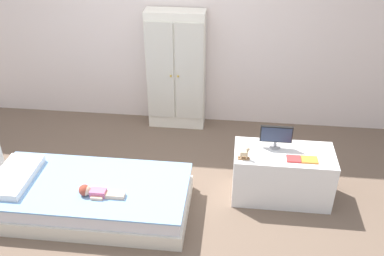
{
  "coord_description": "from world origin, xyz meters",
  "views": [
    {
      "loc": [
        0.73,
        -2.96,
        2.67
      ],
      "look_at": [
        0.36,
        0.37,
        0.59
      ],
      "focal_mm": 40.02,
      "sensor_mm": 36.0,
      "label": 1
    }
  ],
  "objects_px": {
    "bed": "(91,197)",
    "book_orange": "(309,160)",
    "tv_stand": "(282,174)",
    "tv_monitor": "(276,135)",
    "doll": "(93,192)",
    "rocking_horse_toy": "(245,153)",
    "book_red": "(294,159)",
    "wardrobe": "(176,71)"
  },
  "relations": [
    {
      "from": "tv_monitor",
      "to": "rocking_horse_toy",
      "type": "height_order",
      "value": "tv_monitor"
    },
    {
      "from": "tv_stand",
      "to": "tv_monitor",
      "type": "xyz_separation_m",
      "value": [
        -0.09,
        0.07,
        0.37
      ]
    },
    {
      "from": "doll",
      "to": "tv_stand",
      "type": "height_order",
      "value": "tv_stand"
    },
    {
      "from": "book_orange",
      "to": "bed",
      "type": "bearing_deg",
      "value": -171.39
    },
    {
      "from": "doll",
      "to": "tv_monitor",
      "type": "bearing_deg",
      "value": 21.31
    },
    {
      "from": "book_orange",
      "to": "doll",
      "type": "bearing_deg",
      "value": -166.85
    },
    {
      "from": "bed",
      "to": "book_orange",
      "type": "xyz_separation_m",
      "value": [
        1.89,
        0.29,
        0.36
      ]
    },
    {
      "from": "bed",
      "to": "doll",
      "type": "distance_m",
      "value": 0.25
    },
    {
      "from": "tv_monitor",
      "to": "book_red",
      "type": "bearing_deg",
      "value": -48.25
    },
    {
      "from": "doll",
      "to": "wardrobe",
      "type": "relative_size",
      "value": 0.28
    },
    {
      "from": "doll",
      "to": "rocking_horse_toy",
      "type": "xyz_separation_m",
      "value": [
        1.25,
        0.38,
        0.22
      ]
    },
    {
      "from": "tv_monitor",
      "to": "bed",
      "type": "bearing_deg",
      "value": -164.1
    },
    {
      "from": "doll",
      "to": "rocking_horse_toy",
      "type": "height_order",
      "value": "rocking_horse_toy"
    },
    {
      "from": "doll",
      "to": "tv_stand",
      "type": "xyz_separation_m",
      "value": [
        1.61,
        0.52,
        -0.08
      ]
    },
    {
      "from": "doll",
      "to": "book_orange",
      "type": "height_order",
      "value": "book_orange"
    },
    {
      "from": "bed",
      "to": "tv_stand",
      "type": "relative_size",
      "value": 1.96
    },
    {
      "from": "tv_monitor",
      "to": "book_orange",
      "type": "height_order",
      "value": "tv_monitor"
    },
    {
      "from": "wardrobe",
      "to": "tv_stand",
      "type": "distance_m",
      "value": 1.71
    },
    {
      "from": "bed",
      "to": "tv_stand",
      "type": "height_order",
      "value": "tv_stand"
    },
    {
      "from": "rocking_horse_toy",
      "to": "tv_monitor",
      "type": "bearing_deg",
      "value": 38.0
    },
    {
      "from": "rocking_horse_toy",
      "to": "book_orange",
      "type": "relative_size",
      "value": 0.87
    },
    {
      "from": "wardrobe",
      "to": "tv_stand",
      "type": "xyz_separation_m",
      "value": [
        1.14,
        -1.19,
        -0.44
      ]
    },
    {
      "from": "bed",
      "to": "book_red",
      "type": "distance_m",
      "value": 1.82
    },
    {
      "from": "rocking_horse_toy",
      "to": "tv_stand",
      "type": "bearing_deg",
      "value": 20.98
    },
    {
      "from": "wardrobe",
      "to": "book_orange",
      "type": "distance_m",
      "value": 1.87
    },
    {
      "from": "wardrobe",
      "to": "book_red",
      "type": "height_order",
      "value": "wardrobe"
    },
    {
      "from": "tv_stand",
      "to": "book_red",
      "type": "height_order",
      "value": "book_red"
    },
    {
      "from": "rocking_horse_toy",
      "to": "book_red",
      "type": "xyz_separation_m",
      "value": [
        0.42,
        0.04,
        -0.05
      ]
    },
    {
      "from": "book_red",
      "to": "wardrobe",
      "type": "bearing_deg",
      "value": 133.09
    },
    {
      "from": "doll",
      "to": "book_red",
      "type": "relative_size",
      "value": 3.22
    },
    {
      "from": "bed",
      "to": "book_orange",
      "type": "bearing_deg",
      "value": 8.61
    },
    {
      "from": "tv_stand",
      "to": "rocking_horse_toy",
      "type": "height_order",
      "value": "rocking_horse_toy"
    },
    {
      "from": "bed",
      "to": "rocking_horse_toy",
      "type": "relative_size",
      "value": 14.29
    },
    {
      "from": "wardrobe",
      "to": "book_orange",
      "type": "relative_size",
      "value": 9.8
    },
    {
      "from": "tv_stand",
      "to": "rocking_horse_toy",
      "type": "xyz_separation_m",
      "value": [
        -0.35,
        -0.14,
        0.3
      ]
    },
    {
      "from": "doll",
      "to": "tv_stand",
      "type": "distance_m",
      "value": 1.69
    },
    {
      "from": "wardrobe",
      "to": "rocking_horse_toy",
      "type": "xyz_separation_m",
      "value": [
        0.79,
        -1.33,
        -0.14
      ]
    },
    {
      "from": "wardrobe",
      "to": "book_orange",
      "type": "bearing_deg",
      "value": -43.91
    },
    {
      "from": "wardrobe",
      "to": "book_red",
      "type": "xyz_separation_m",
      "value": [
        1.21,
        -1.29,
        -0.19
      ]
    },
    {
      "from": "tv_stand",
      "to": "tv_monitor",
      "type": "relative_size",
      "value": 3.11
    },
    {
      "from": "wardrobe",
      "to": "tv_monitor",
      "type": "relative_size",
      "value": 4.81
    },
    {
      "from": "bed",
      "to": "book_orange",
      "type": "relative_size",
      "value": 12.42
    }
  ]
}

